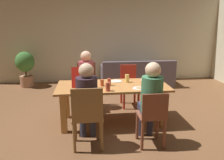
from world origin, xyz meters
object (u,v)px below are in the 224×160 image
person_2 (151,96)px  plate_0 (116,81)px  chair_0 (88,116)px  couch (137,76)px  pizza_box_0 (83,83)px  person_1 (86,75)px  plate_2 (154,85)px  drinking_glass_1 (127,78)px  chair_2 (152,118)px  person_0 (87,98)px  drinking_glass_2 (108,87)px  plate_3 (147,80)px  chair_3 (129,85)px  potted_plant (25,66)px  plate_1 (138,88)px  drinking_glass_0 (102,83)px  dining_table (113,92)px  drinking_glass_3 (109,82)px  chair_1 (87,84)px

person_2 → plate_0: size_ratio=5.77×
chair_0 → couch: size_ratio=0.46×
pizza_box_0 → couch: size_ratio=0.23×
person_1 → person_2: (0.95, -1.53, 0.02)m
plate_0 → plate_2: bearing=-28.1°
drinking_glass_1 → chair_2: bearing=-80.1°
person_0 → drinking_glass_2: size_ratio=8.96×
plate_2 → plate_3: size_ratio=0.90×
chair_3 → potted_plant: bearing=146.2°
person_2 → plate_1: 0.52m
person_0 → drinking_glass_2: (0.35, 0.39, 0.04)m
chair_2 → drinking_glass_0: size_ratio=7.36×
chair_0 → potted_plant: (-1.75, 3.56, 0.09)m
person_0 → plate_0: size_ratio=5.76×
dining_table → pizza_box_0: size_ratio=4.25×
chair_2 → chair_3: (-0.00, 1.78, 0.01)m
person_0 → plate_3: person_0 is taller
dining_table → couch: bearing=67.3°
plate_0 → drinking_glass_2: size_ratio=1.56×
chair_0 → pizza_box_0: pizza_box_0 is taller
dining_table → plate_1: plate_1 is taller
drinking_glass_1 → couch: drinking_glass_1 is taller
person_1 → drinking_glass_3: person_1 is taller
plate_1 → drinking_glass_2: drinking_glass_2 is taller
plate_1 → plate_3: size_ratio=0.81×
chair_2 → plate_1: (-0.07, 0.63, 0.27)m
chair_2 → couch: size_ratio=0.42×
chair_2 → dining_table: bearing=117.9°
plate_0 → plate_3: size_ratio=0.87×
dining_table → person_0: bearing=-122.4°
drinking_glass_0 → chair_0: bearing=-108.2°
person_0 → person_2: size_ratio=1.00×
dining_table → drinking_glass_0: 0.27m
chair_1 → plate_2: 1.58m
chair_3 → drinking_glass_3: bearing=-121.3°
chair_1 → potted_plant: (-1.75, 1.80, 0.09)m
dining_table → person_2: size_ratio=1.57×
potted_plant → drinking_glass_1: bearing=-45.1°
chair_2 → person_2: (0.00, 0.12, 0.29)m
person_0 → person_2: bearing=-3.1°
chair_0 → potted_plant: 3.96m
drinking_glass_1 → potted_plant: bearing=134.9°
plate_0 → person_2: bearing=-69.7°
chair_2 → drinking_glass_2: size_ratio=6.08×
drinking_glass_0 → pizza_box_0: bearing=167.2°
pizza_box_0 → drinking_glass_2: size_ratio=3.31×
drinking_glass_3 → plate_0: bearing=58.8°
drinking_glass_0 → plate_0: bearing=44.0°
person_0 → drinking_glass_3: bearing=60.5°
chair_1 → plate_1: chair_1 is taller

